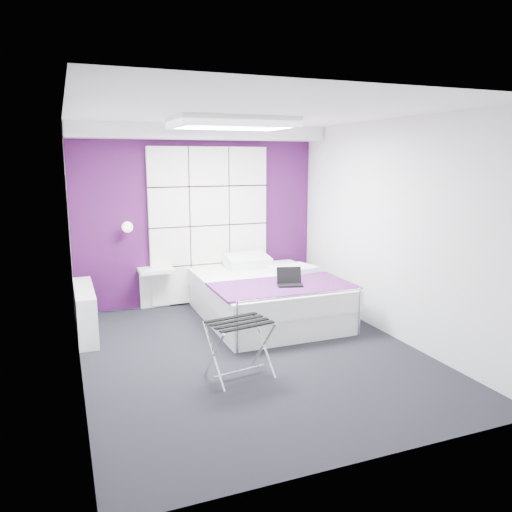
{
  "coord_description": "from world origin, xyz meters",
  "views": [
    {
      "loc": [
        -1.88,
        -4.93,
        2.14
      ],
      "look_at": [
        0.19,
        0.35,
        1.03
      ],
      "focal_mm": 35.0,
      "sensor_mm": 36.0,
      "label": 1
    }
  ],
  "objects_px": {
    "bed": "(266,296)",
    "laptop": "(288,281)",
    "radiator": "(85,311)",
    "luggage_rack": "(239,349)",
    "nightstand": "(156,270)",
    "wall_lamp": "(127,227)"
  },
  "relations": [
    {
      "from": "bed",
      "to": "nightstand",
      "type": "bearing_deg",
      "value": 144.93
    },
    {
      "from": "nightstand",
      "to": "luggage_rack",
      "type": "bearing_deg",
      "value": -82.1
    },
    {
      "from": "wall_lamp",
      "to": "bed",
      "type": "relative_size",
      "value": 0.07
    },
    {
      "from": "bed",
      "to": "nightstand",
      "type": "height_order",
      "value": "bed"
    },
    {
      "from": "bed",
      "to": "laptop",
      "type": "bearing_deg",
      "value": -82.88
    },
    {
      "from": "bed",
      "to": "luggage_rack",
      "type": "height_order",
      "value": "bed"
    },
    {
      "from": "radiator",
      "to": "bed",
      "type": "height_order",
      "value": "bed"
    },
    {
      "from": "luggage_rack",
      "to": "laptop",
      "type": "xyz_separation_m",
      "value": [
        1.03,
        1.08,
        0.36
      ]
    },
    {
      "from": "nightstand",
      "to": "laptop",
      "type": "distance_m",
      "value": 2.03
    },
    {
      "from": "wall_lamp",
      "to": "radiator",
      "type": "xyz_separation_m",
      "value": [
        -0.64,
        -0.76,
        -0.92
      ]
    },
    {
      "from": "bed",
      "to": "luggage_rack",
      "type": "xyz_separation_m",
      "value": [
        -0.96,
        -1.63,
        -0.02
      ]
    },
    {
      "from": "laptop",
      "to": "bed",
      "type": "bearing_deg",
      "value": 113.12
    },
    {
      "from": "radiator",
      "to": "luggage_rack",
      "type": "bearing_deg",
      "value": -53.52
    },
    {
      "from": "bed",
      "to": "laptop",
      "type": "distance_m",
      "value": 0.65
    },
    {
      "from": "luggage_rack",
      "to": "laptop",
      "type": "distance_m",
      "value": 1.53
    },
    {
      "from": "wall_lamp",
      "to": "bed",
      "type": "bearing_deg",
      "value": -29.88
    },
    {
      "from": "bed",
      "to": "nightstand",
      "type": "relative_size",
      "value": 4.39
    },
    {
      "from": "radiator",
      "to": "bed",
      "type": "bearing_deg",
      "value": -5.06
    },
    {
      "from": "radiator",
      "to": "nightstand",
      "type": "xyz_separation_m",
      "value": [
        1.0,
        0.72,
        0.28
      ]
    },
    {
      "from": "bed",
      "to": "nightstand",
      "type": "distance_m",
      "value": 1.63
    },
    {
      "from": "radiator",
      "to": "luggage_rack",
      "type": "xyz_separation_m",
      "value": [
        1.36,
        -1.84,
        -0.01
      ]
    },
    {
      "from": "wall_lamp",
      "to": "luggage_rack",
      "type": "bearing_deg",
      "value": -74.55
    }
  ]
}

